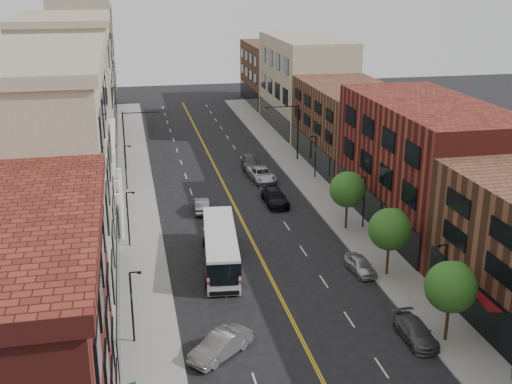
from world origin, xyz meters
TOP-DOWN VIEW (x-y plane):
  - sidewalk_left at (-10.00, 35.00)m, footprint 4.00×110.00m
  - sidewalk_right at (10.00, 35.00)m, footprint 4.00×110.00m
  - bldg_l_tanoffice at (-17.00, 13.00)m, footprint 10.00×22.00m
  - bldg_l_white at (-17.00, 31.00)m, footprint 10.00×14.00m
  - bldg_l_far_a at (-17.00, 48.00)m, footprint 10.00×20.00m
  - bldg_l_far_b at (-17.00, 68.00)m, footprint 10.00×20.00m
  - bldg_l_far_c at (-17.00, 86.00)m, footprint 10.00×16.00m
  - bldg_r_mid at (17.00, 24.00)m, footprint 10.00×22.00m
  - bldg_r_far_a at (17.00, 45.00)m, footprint 10.00×20.00m
  - bldg_r_far_b at (17.00, 66.00)m, footprint 10.00×22.00m
  - bldg_r_far_c at (17.00, 86.00)m, footprint 10.00×18.00m
  - tree_r_1 at (9.39, 4.07)m, footprint 3.40×3.40m
  - tree_r_2 at (9.39, 14.07)m, footprint 3.40×3.40m
  - tree_r_3 at (9.39, 24.07)m, footprint 3.40×3.40m
  - lamp_l_1 at (-10.95, 8.00)m, footprint 0.81×0.55m
  - lamp_l_2 at (-10.95, 24.00)m, footprint 0.81×0.55m
  - lamp_l_3 at (-10.95, 40.00)m, footprint 0.81×0.55m
  - lamp_r_1 at (10.95, 8.00)m, footprint 0.81×0.55m
  - lamp_r_2 at (10.95, 24.00)m, footprint 0.81×0.55m
  - lamp_r_3 at (10.95, 40.00)m, footprint 0.81×0.55m
  - signal_mast_left at (-10.27, 48.00)m, footprint 4.49×0.18m
  - signal_mast_right at (10.27, 48.00)m, footprint 4.49×0.18m
  - city_bus at (-3.58, 18.68)m, footprint 3.80×12.04m
  - car_angle_b at (-5.60, 5.36)m, footprint 4.65×4.23m
  - car_parked_mid at (7.40, 4.55)m, footprint 1.87×4.48m
  - car_parked_far at (7.40, 14.98)m, footprint 1.86×4.00m
  - car_lane_behind at (-3.58, 31.60)m, footprint 1.75×4.30m
  - car_lane_a at (4.28, 32.28)m, footprint 2.30×5.44m
  - car_lane_b at (4.60, 40.45)m, footprint 3.03×5.73m
  - car_lane_c at (4.22, 45.88)m, footprint 2.46×4.99m

SIDE VIEW (x-z plane):
  - sidewalk_left at x=-10.00m, z-range 0.00..0.15m
  - sidewalk_right at x=10.00m, z-range 0.00..0.15m
  - car_parked_mid at x=7.40m, z-range 0.00..1.29m
  - car_parked_far at x=7.40m, z-range 0.00..1.33m
  - car_lane_behind at x=-3.58m, z-range 0.00..1.39m
  - car_lane_b at x=4.60m, z-range 0.00..1.54m
  - car_angle_b at x=-5.60m, z-range 0.00..1.54m
  - car_lane_a at x=4.28m, z-range 0.00..1.57m
  - car_lane_c at x=4.22m, z-range 0.00..1.64m
  - city_bus at x=-3.58m, z-range 0.25..3.29m
  - lamp_l_1 at x=-10.95m, z-range 0.45..5.50m
  - lamp_l_2 at x=-10.95m, z-range 0.45..5.50m
  - lamp_l_3 at x=-10.95m, z-range 0.45..5.50m
  - lamp_r_1 at x=10.95m, z-range 0.45..5.50m
  - lamp_r_2 at x=10.95m, z-range 0.45..5.50m
  - lamp_r_3 at x=10.95m, z-range 0.45..5.50m
  - bldg_l_white at x=-17.00m, z-range 0.00..8.00m
  - tree_r_1 at x=9.39m, z-range 1.33..6.92m
  - tree_r_2 at x=9.39m, z-range 1.33..6.92m
  - tree_r_3 at x=9.39m, z-range 1.33..6.92m
  - signal_mast_left at x=-10.27m, z-range 1.05..8.25m
  - signal_mast_right at x=10.27m, z-range 1.05..8.25m
  - bldg_r_far_a at x=17.00m, z-range 0.00..10.00m
  - bldg_r_far_c at x=17.00m, z-range 0.00..11.00m
  - bldg_r_mid at x=17.00m, z-range 0.00..12.00m
  - bldg_r_far_b at x=17.00m, z-range 0.00..14.00m
  - bldg_l_far_b at x=-17.00m, z-range 0.00..15.00m
  - bldg_l_tanoffice at x=-17.00m, z-range 0.00..18.00m
  - bldg_l_far_a at x=-17.00m, z-range 0.00..18.00m
  - bldg_l_far_c at x=-17.00m, z-range 0.00..20.00m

